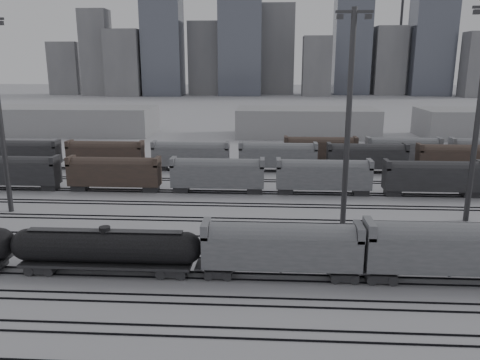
# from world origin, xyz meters

# --- Properties ---
(ground) EXTENTS (900.00, 900.00, 0.00)m
(ground) POSITION_xyz_m (0.00, 0.00, 0.00)
(ground) COLOR silver
(ground) RESTS_ON ground
(tracks) EXTENTS (220.00, 71.50, 0.16)m
(tracks) POSITION_xyz_m (0.00, 17.50, 0.08)
(tracks) COLOR black
(tracks) RESTS_ON ground
(tank_car_b) EXTENTS (19.04, 3.17, 4.70)m
(tank_car_b) POSITION_xyz_m (-16.73, 1.00, 2.72)
(tank_car_b) COLOR #242427
(tank_car_b) RESTS_ON ground
(hopper_car_a) EXTENTS (15.26, 3.03, 5.46)m
(hopper_car_a) POSITION_xyz_m (0.48, 1.00, 3.37)
(hopper_car_a) COLOR #242427
(hopper_car_a) RESTS_ON ground
(hopper_car_b) EXTENTS (16.34, 3.25, 5.84)m
(hopper_car_b) POSITION_xyz_m (16.50, 1.00, 3.61)
(hopper_car_b) COLOR #242427
(hopper_car_b) RESTS_ON ground
(light_mast_c) EXTENTS (4.26, 0.68, 26.62)m
(light_mast_c) POSITION_xyz_m (8.62, 15.39, 14.12)
(light_mast_c) COLOR #353537
(light_mast_c) RESTS_ON ground
(light_mast_d) EXTENTS (4.40, 0.70, 27.52)m
(light_mast_d) POSITION_xyz_m (25.58, 19.80, 14.60)
(light_mast_d) COLOR #353537
(light_mast_d) RESTS_ON ground
(bg_string_near) EXTENTS (151.00, 3.00, 5.60)m
(bg_string_near) POSITION_xyz_m (8.00, 32.00, 2.80)
(bg_string_near) COLOR slate
(bg_string_near) RESTS_ON ground
(bg_string_mid) EXTENTS (151.00, 3.00, 5.60)m
(bg_string_mid) POSITION_xyz_m (18.00, 48.00, 2.80)
(bg_string_mid) COLOR #242427
(bg_string_mid) RESTS_ON ground
(bg_string_far) EXTENTS (66.00, 3.00, 5.60)m
(bg_string_far) POSITION_xyz_m (35.50, 56.00, 2.80)
(bg_string_far) COLOR #46342C
(bg_string_far) RESTS_ON ground
(warehouse_left) EXTENTS (50.00, 18.00, 8.00)m
(warehouse_left) POSITION_xyz_m (-60.00, 95.00, 4.00)
(warehouse_left) COLOR #98999B
(warehouse_left) RESTS_ON ground
(warehouse_mid) EXTENTS (40.00, 18.00, 8.00)m
(warehouse_mid) POSITION_xyz_m (10.00, 95.00, 4.00)
(warehouse_mid) COLOR #98999B
(warehouse_mid) RESTS_ON ground
(skyline) EXTENTS (316.00, 22.40, 95.00)m
(skyline) POSITION_xyz_m (10.84, 280.00, 34.73)
(skyline) COLOR gray
(skyline) RESTS_ON ground
(crane_left) EXTENTS (42.00, 1.80, 100.00)m
(crane_left) POSITION_xyz_m (-28.74, 305.00, 57.39)
(crane_left) COLOR #353537
(crane_left) RESTS_ON ground
(crane_right) EXTENTS (42.00, 1.80, 100.00)m
(crane_right) POSITION_xyz_m (91.26, 305.00, 57.39)
(crane_right) COLOR #353537
(crane_right) RESTS_ON ground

